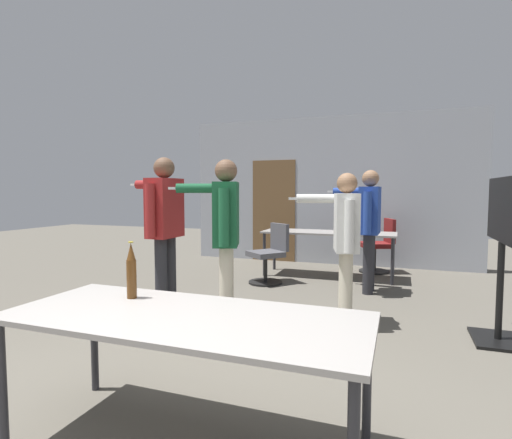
% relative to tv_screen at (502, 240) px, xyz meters
% --- Properties ---
extents(back_wall, '(5.55, 0.12, 2.87)m').
position_rel_tv_screen_xyz_m(back_wall, '(-2.26, 3.59, 0.45)').
color(back_wall, '#A3A8B2').
rests_on(back_wall, ground_plane).
extents(conference_table_near, '(2.00, 0.82, 0.75)m').
position_rel_tv_screen_xyz_m(conference_table_near, '(-1.99, -2.38, -0.28)').
color(conference_table_near, gray).
rests_on(conference_table_near, ground_plane).
extents(conference_table_far, '(2.16, 0.69, 0.75)m').
position_rel_tv_screen_xyz_m(conference_table_far, '(-2.01, 2.35, -0.28)').
color(conference_table_far, gray).
rests_on(conference_table_far, ground_plane).
extents(tv_screen, '(0.44, 1.13, 1.55)m').
position_rel_tv_screen_xyz_m(tv_screen, '(0.00, 0.00, 0.00)').
color(tv_screen, black).
rests_on(tv_screen, ground_plane).
extents(person_right_polo, '(0.82, 0.69, 1.82)m').
position_rel_tv_screen_xyz_m(person_right_polo, '(-3.51, -0.21, 0.13)').
color(person_right_polo, '#28282D').
rests_on(person_right_polo, ground_plane).
extents(person_near_casual, '(0.83, 0.61, 1.61)m').
position_rel_tv_screen_xyz_m(person_near_casual, '(-1.45, 0.05, 0.00)').
color(person_near_casual, beige).
rests_on(person_near_casual, ground_plane).
extents(person_center_tall, '(0.91, 0.62, 1.75)m').
position_rel_tv_screen_xyz_m(person_center_tall, '(-2.63, -0.43, 0.09)').
color(person_center_tall, beige).
rests_on(person_center_tall, ground_plane).
extents(person_left_plaid, '(0.78, 0.70, 1.71)m').
position_rel_tv_screen_xyz_m(person_left_plaid, '(-1.31, 1.50, 0.06)').
color(person_left_plaid, '#28282D').
rests_on(person_left_plaid, ground_plane).
extents(office_chair_far_left, '(0.65, 0.61, 0.94)m').
position_rel_tv_screen_xyz_m(office_chair_far_left, '(-1.23, 3.02, -0.52)').
color(office_chair_far_left, black).
rests_on(office_chair_far_left, ground_plane).
extents(office_chair_near_pushed, '(0.68, 0.69, 0.92)m').
position_rel_tv_screen_xyz_m(office_chair_near_pushed, '(-2.79, 1.60, -0.54)').
color(office_chair_near_pushed, black).
rests_on(office_chair_near_pushed, ground_plane).
extents(beer_bottle, '(0.06, 0.06, 0.36)m').
position_rel_tv_screen_xyz_m(beer_bottle, '(-2.47, -2.19, -0.05)').
color(beer_bottle, '#563314').
rests_on(beer_bottle, conference_table_near).
extents(drink_cup, '(0.09, 0.09, 0.09)m').
position_rel_tv_screen_xyz_m(drink_cup, '(-1.82, 2.22, -0.17)').
color(drink_cup, silver).
rests_on(drink_cup, conference_table_far).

